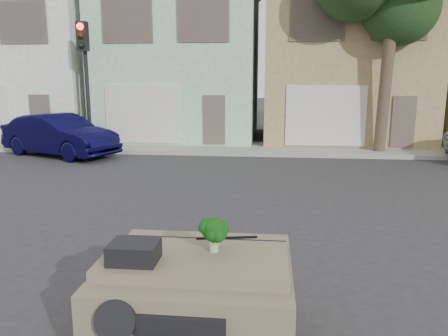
# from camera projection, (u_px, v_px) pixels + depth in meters

# --- Properties ---
(ground_plane) EXTENTS (120.00, 120.00, 0.00)m
(ground_plane) POSITION_uv_depth(u_px,v_px,m) (226.00, 245.00, 7.80)
(ground_plane) COLOR #303033
(ground_plane) RESTS_ON ground
(sidewalk) EXTENTS (40.00, 3.00, 0.15)m
(sidewalk) POSITION_uv_depth(u_px,v_px,m) (251.00, 149.00, 18.02)
(sidewalk) COLOR gray
(sidewalk) RESTS_ON ground
(townhouse_white) EXTENTS (7.20, 8.20, 7.55)m
(townhouse_white) POSITION_uv_depth(u_px,v_px,m) (41.00, 61.00, 22.29)
(townhouse_white) COLOR silver
(townhouse_white) RESTS_ON ground
(townhouse_mint) EXTENTS (7.20, 8.20, 7.55)m
(townhouse_mint) POSITION_uv_depth(u_px,v_px,m) (185.00, 61.00, 21.53)
(townhouse_mint) COLOR #A2D4B2
(townhouse_mint) RESTS_ON ground
(townhouse_tan) EXTENTS (7.20, 8.20, 7.55)m
(townhouse_tan) POSITION_uv_depth(u_px,v_px,m) (340.00, 60.00, 20.76)
(townhouse_tan) COLOR #A18959
(townhouse_tan) RESTS_ON ground
(navy_sedan) EXTENTS (5.11, 3.51, 1.60)m
(navy_sedan) POSITION_uv_depth(u_px,v_px,m) (61.00, 156.00, 16.78)
(navy_sedan) COLOR black
(navy_sedan) RESTS_ON ground
(traffic_signal) EXTENTS (0.40, 0.40, 5.10)m
(traffic_signal) POSITION_uv_depth(u_px,v_px,m) (86.00, 88.00, 17.21)
(traffic_signal) COLOR black
(traffic_signal) RESTS_ON ground
(tree_near) EXTENTS (4.40, 4.00, 8.50)m
(tree_near) POSITION_uv_depth(u_px,v_px,m) (388.00, 41.00, 15.98)
(tree_near) COLOR #1D3918
(tree_near) RESTS_ON ground
(car_dashboard) EXTENTS (2.00, 1.80, 1.12)m
(car_dashboard) POSITION_uv_depth(u_px,v_px,m) (198.00, 298.00, 4.77)
(car_dashboard) COLOR #73644D
(car_dashboard) RESTS_ON ground
(instrument_hump) EXTENTS (0.48, 0.38, 0.20)m
(instrument_hump) POSITION_uv_depth(u_px,v_px,m) (134.00, 252.00, 4.35)
(instrument_hump) COLOR black
(instrument_hump) RESTS_ON car_dashboard
(wiper_arm) EXTENTS (0.69, 0.15, 0.02)m
(wiper_arm) POSITION_uv_depth(u_px,v_px,m) (227.00, 238.00, 4.99)
(wiper_arm) COLOR black
(wiper_arm) RESTS_ON car_dashboard
(broccoli) EXTENTS (0.37, 0.37, 0.38)m
(broccoli) POSITION_uv_depth(u_px,v_px,m) (214.00, 234.00, 4.59)
(broccoli) COLOR black
(broccoli) RESTS_ON car_dashboard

